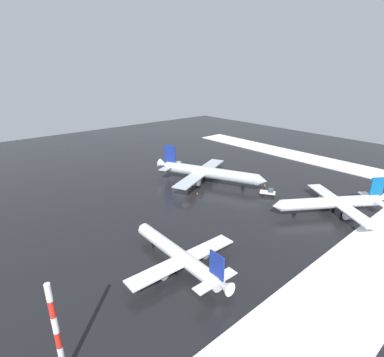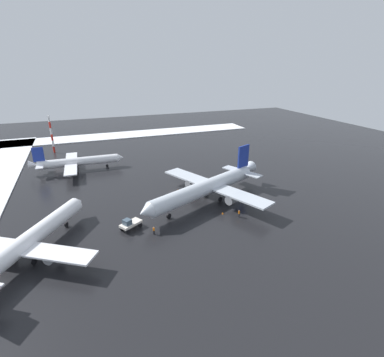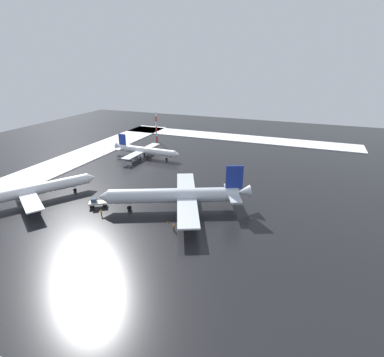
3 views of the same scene
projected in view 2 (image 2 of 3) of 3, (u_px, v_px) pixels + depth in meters
ground_plane at (174, 185)px, 84.80m from camera, size 240.00×240.00×0.00m
snow_bank_left at (132, 134)px, 143.12m from camera, size 14.00×116.00×0.30m
airplane_distant_tail at (207, 187)px, 73.33m from camera, size 31.41×37.01×11.62m
airplane_far_rear at (77, 162)px, 95.21m from camera, size 23.75×28.72×8.54m
airplane_parked_portside at (29, 240)px, 52.57m from camera, size 28.85×24.78×9.72m
pushback_tug at (130, 224)px, 61.84m from camera, size 4.26×5.07×2.50m
ground_crew_beside_wing at (239, 213)px, 66.79m from camera, size 0.36×0.36×1.71m
ground_crew_near_tug at (154, 230)px, 60.07m from camera, size 0.36×0.36×1.71m
antenna_mast at (51, 134)px, 112.54m from camera, size 0.70×0.70×14.16m
traffic_cone_near_nose at (178, 190)px, 80.67m from camera, size 0.36×0.36×0.55m
traffic_cone_mid_line at (223, 213)px, 68.32m from camera, size 0.36×0.36×0.55m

